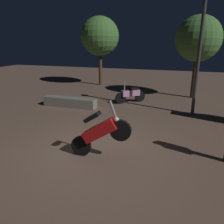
% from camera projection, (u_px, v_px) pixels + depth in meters
% --- Properties ---
extents(ground_plane, '(40.00, 40.00, 0.00)m').
position_uv_depth(ground_plane, '(95.00, 150.00, 6.37)').
color(ground_plane, brown).
extents(motorcycle_red_foreground, '(1.66, 0.34, 1.63)m').
position_uv_depth(motorcycle_red_foreground, '(100.00, 132.00, 5.74)').
color(motorcycle_red_foreground, black).
rests_on(motorcycle_red_foreground, ground_plane).
extents(motorcycle_pink_parked_left, '(1.33, 1.15, 1.11)m').
position_uv_depth(motorcycle_pink_parked_left, '(131.00, 94.00, 11.29)').
color(motorcycle_pink_parked_left, black).
rests_on(motorcycle_pink_parked_left, ground_plane).
extents(streetlamp_near, '(0.36, 0.36, 5.07)m').
position_uv_depth(streetlamp_near, '(201.00, 36.00, 8.64)').
color(streetlamp_near, '#38383D').
rests_on(streetlamp_near, ground_plane).
extents(tree_left_bg, '(2.63, 2.63, 4.70)m').
position_uv_depth(tree_left_bg, '(100.00, 36.00, 15.17)').
color(tree_left_bg, '#4C331E').
rests_on(tree_left_bg, ground_plane).
extents(tree_center_bg, '(2.37, 2.37, 4.35)m').
position_uv_depth(tree_center_bg, '(198.00, 39.00, 11.52)').
color(tree_center_bg, '#4C331E').
rests_on(tree_center_bg, ground_plane).
extents(planter_wall_low, '(2.63, 0.50, 0.45)m').
position_uv_depth(planter_wall_low, '(70.00, 102.00, 10.61)').
color(planter_wall_low, gray).
rests_on(planter_wall_low, ground_plane).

